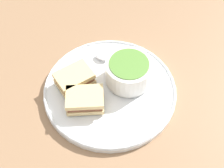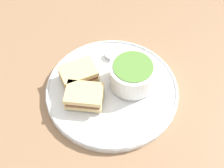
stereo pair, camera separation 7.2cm
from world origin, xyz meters
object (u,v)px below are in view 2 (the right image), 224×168
sandwich_half_near (78,74)px  sandwich_half_far (84,96)px  spoon (113,58)px  soup_bowl (133,74)px

sandwich_half_near → sandwich_half_far: size_ratio=1.19×
sandwich_half_far → spoon: bearing=-108.6°
spoon → sandwich_half_far: bearing=101.5°
sandwich_half_far → sandwich_half_near: bearing=-65.4°
sandwich_half_near → sandwich_half_far: bearing=114.6°
soup_bowl → sandwich_half_far: soup_bowl is taller
soup_bowl → sandwich_half_near: (0.13, 0.01, -0.01)m
soup_bowl → spoon: (0.05, -0.06, -0.03)m
spoon → sandwich_half_near: bearing=75.8°
spoon → sandwich_half_far: size_ratio=1.35×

